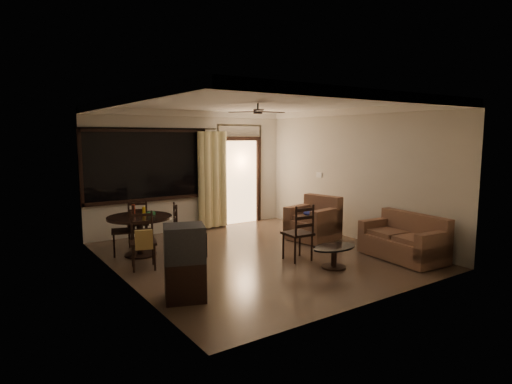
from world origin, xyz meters
TOP-DOWN VIEW (x-y plane):
  - ground at (0.00, 0.00)m, footprint 5.50×5.50m
  - room_shell at (0.59, 1.77)m, footprint 5.50×6.70m
  - dining_table at (-1.81, 1.24)m, footprint 1.18×1.18m
  - dining_chair_west at (-2.04, 1.47)m, footprint 0.52×0.52m
  - dining_chair_east at (-1.00, 1.01)m, footprint 0.52×0.52m
  - dining_chair_south at (-2.04, 0.41)m, footprint 0.52×0.56m
  - dining_chair_north at (-1.59, 2.00)m, footprint 0.52×0.52m
  - tv_cabinet at (-2.05, -1.23)m, footprint 0.67×0.64m
  - sofa at (2.08, -1.68)m, footprint 0.92×1.55m
  - armchair at (1.71, 0.33)m, footprint 1.05×1.05m
  - coffee_table at (0.63, -1.36)m, footprint 0.84×0.51m
  - side_chair at (0.42, -0.66)m, footprint 0.48×0.48m

SIDE VIEW (x-z plane):
  - ground at x=0.00m, z-range 0.00..0.00m
  - coffee_table at x=0.63m, z-range 0.06..0.43m
  - dining_chair_west at x=-2.04m, z-range -0.19..0.76m
  - dining_chair_east at x=-1.00m, z-range -0.19..0.76m
  - dining_chair_north at x=-1.59m, z-range -0.19..0.76m
  - side_chair at x=0.42m, z-range -0.21..0.81m
  - dining_chair_south at x=-2.04m, z-range -0.17..0.78m
  - sofa at x=2.08m, z-range -0.08..0.71m
  - armchair at x=1.71m, z-range -0.08..0.83m
  - tv_cabinet at x=-2.05m, z-range 0.00..1.03m
  - dining_table at x=-1.81m, z-range 0.10..1.06m
  - room_shell at x=0.59m, z-range -0.92..4.58m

